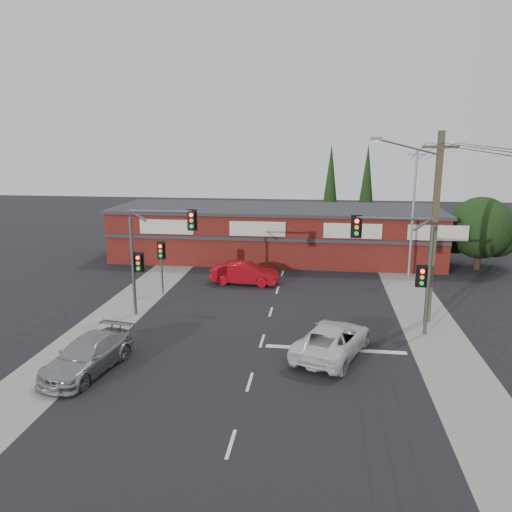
# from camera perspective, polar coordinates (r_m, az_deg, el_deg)

# --- Properties ---
(ground) EXTENTS (120.00, 120.00, 0.00)m
(ground) POSITION_cam_1_polar(r_m,az_deg,el_deg) (25.42, 0.95, -8.90)
(ground) COLOR black
(ground) RESTS_ON ground
(road_strip) EXTENTS (14.00, 70.00, 0.01)m
(road_strip) POSITION_cam_1_polar(r_m,az_deg,el_deg) (30.09, 2.03, -5.37)
(road_strip) COLOR black
(road_strip) RESTS_ON ground
(verge_left) EXTENTS (3.00, 70.00, 0.02)m
(verge_left) POSITION_cam_1_polar(r_m,az_deg,el_deg) (31.98, -13.37, -4.60)
(verge_left) COLOR gray
(verge_left) RESTS_ON ground
(verge_right) EXTENTS (3.00, 70.00, 0.02)m
(verge_right) POSITION_cam_1_polar(r_m,az_deg,el_deg) (30.55, 18.19, -5.74)
(verge_right) COLOR gray
(verge_right) RESTS_ON ground
(stop_line) EXTENTS (6.50, 0.35, 0.01)m
(stop_line) POSITION_cam_1_polar(r_m,az_deg,el_deg) (23.91, 9.04, -10.49)
(stop_line) COLOR silver
(stop_line) RESTS_ON ground
(white_suv) EXTENTS (4.10, 5.76, 1.46)m
(white_suv) POSITION_cam_1_polar(r_m,az_deg,el_deg) (23.10, 8.73, -9.43)
(white_suv) COLOR silver
(white_suv) RESTS_ON ground
(silver_suv) EXTENTS (2.81, 5.17, 1.42)m
(silver_suv) POSITION_cam_1_polar(r_m,az_deg,el_deg) (22.47, -18.70, -10.70)
(silver_suv) COLOR #939698
(silver_suv) RESTS_ON ground
(red_sedan) EXTENTS (4.63, 1.91, 1.49)m
(red_sedan) POSITION_cam_1_polar(r_m,az_deg,el_deg) (33.82, -1.27, -1.98)
(red_sedan) COLOR #A00912
(red_sedan) RESTS_ON ground
(lane_dashes) EXTENTS (0.12, 40.02, 0.01)m
(lane_dashes) POSITION_cam_1_polar(r_m,az_deg,el_deg) (26.54, 1.24, -7.90)
(lane_dashes) COLOR silver
(lane_dashes) RESTS_ON ground
(shop_building) EXTENTS (27.30, 8.40, 4.22)m
(shop_building) POSITION_cam_1_polar(r_m,az_deg,el_deg) (41.25, 2.25, 2.72)
(shop_building) COLOR #521410
(shop_building) RESTS_ON ground
(tree_cluster) EXTENTS (5.90, 5.10, 5.50)m
(tree_cluster) POSITION_cam_1_polar(r_m,az_deg,el_deg) (41.24, 24.33, 2.65)
(tree_cluster) COLOR #2D2116
(tree_cluster) RESTS_ON ground
(conifer_near) EXTENTS (1.80, 1.80, 9.25)m
(conifer_near) POSITION_cam_1_polar(r_m,az_deg,el_deg) (47.62, 8.51, 8.03)
(conifer_near) COLOR #2D2116
(conifer_near) RESTS_ON ground
(conifer_far) EXTENTS (1.80, 1.80, 9.25)m
(conifer_far) POSITION_cam_1_polar(r_m,az_deg,el_deg) (49.80, 12.54, 8.08)
(conifer_far) COLOR #2D2116
(conifer_far) RESTS_ON ground
(traffic_mast_left) EXTENTS (3.77, 0.27, 5.97)m
(traffic_mast_left) POSITION_cam_1_polar(r_m,az_deg,el_deg) (27.57, -11.93, 1.10)
(traffic_mast_left) COLOR #47494C
(traffic_mast_left) RESTS_ON ground
(traffic_mast_right) EXTENTS (3.96, 0.27, 5.97)m
(traffic_mast_right) POSITION_cam_1_polar(r_m,az_deg,el_deg) (25.42, 16.81, -0.14)
(traffic_mast_right) COLOR #47494C
(traffic_mast_right) RESTS_ON ground
(pedestal_signal) EXTENTS (0.55, 0.27, 3.38)m
(pedestal_signal) POSITION_cam_1_polar(r_m,az_deg,el_deg) (31.84, -10.77, -0.08)
(pedestal_signal) COLOR #47494C
(pedestal_signal) RESTS_ON ground
(utility_pole) EXTENTS (4.38, 0.59, 10.00)m
(utility_pole) POSITION_cam_1_polar(r_m,az_deg,el_deg) (27.35, 19.46, 3.66)
(utility_pole) COLOR #4D452B
(utility_pole) RESTS_ON ground
(steel_pole) EXTENTS (1.20, 0.16, 9.00)m
(steel_pole) POSITION_cam_1_polar(r_m,az_deg,el_deg) (36.33, 17.50, 4.84)
(steel_pole) COLOR gray
(steel_pole) RESTS_ON ground
(power_lines) EXTENTS (2.01, 29.00, 1.22)m
(power_lines) POSITION_cam_1_polar(r_m,az_deg,el_deg) (21.78, 23.41, 10.80)
(power_lines) COLOR black
(power_lines) RESTS_ON ground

